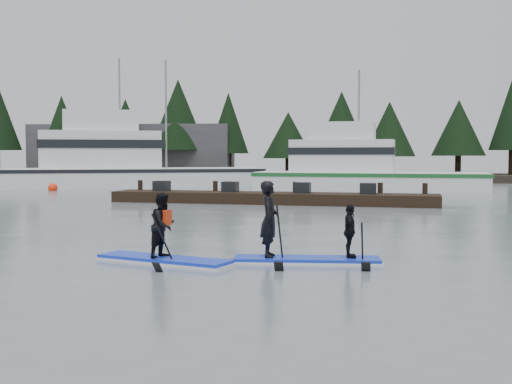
# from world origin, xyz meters

# --- Properties ---
(ground) EXTENTS (160.00, 160.00, 0.00)m
(ground) POSITION_xyz_m (0.00, 0.00, 0.00)
(ground) COLOR slate
(ground) RESTS_ON ground
(far_shore) EXTENTS (70.00, 8.00, 0.60)m
(far_shore) POSITION_xyz_m (0.00, 42.00, 0.30)
(far_shore) COLOR #2D281E
(far_shore) RESTS_ON ground
(treeline) EXTENTS (60.00, 4.00, 8.00)m
(treeline) POSITION_xyz_m (0.00, 42.00, 0.00)
(treeline) COLOR black
(treeline) RESTS_ON ground
(waterfront_building) EXTENTS (18.00, 6.00, 5.00)m
(waterfront_building) POSITION_xyz_m (-14.00, 44.00, 2.50)
(waterfront_building) COLOR #4C4C51
(waterfront_building) RESTS_ON ground
(fishing_boat_large) EXTENTS (18.83, 9.96, 10.19)m
(fishing_boat_large) POSITION_xyz_m (-11.14, 30.65, 0.78)
(fishing_boat_large) COLOR white
(fishing_boat_large) RESTS_ON ground
(fishing_boat_medium) EXTENTS (15.26, 6.80, 8.74)m
(fishing_boat_medium) POSITION_xyz_m (5.44, 27.94, 0.62)
(fishing_boat_medium) COLOR white
(fishing_boat_medium) RESTS_ON ground
(floating_dock) EXTENTS (15.51, 4.71, 0.51)m
(floating_dock) POSITION_xyz_m (0.02, 15.67, 0.26)
(floating_dock) COLOR black
(floating_dock) RESTS_ON ground
(buoy_a) EXTENTS (0.60, 0.60, 0.60)m
(buoy_a) POSITION_xyz_m (-14.44, 25.54, 0.00)
(buoy_a) COLOR #FF310C
(buoy_a) RESTS_ON ground
(paddleboard_solo) EXTENTS (3.06, 1.87, 1.90)m
(paddleboard_solo) POSITION_xyz_m (-1.46, -1.00, 0.55)
(paddleboard_solo) COLOR #1734DA
(paddleboard_solo) RESTS_ON ground
(paddleboard_duo) EXTENTS (3.08, 1.06, 2.25)m
(paddleboard_duo) POSITION_xyz_m (1.44, -0.78, 0.60)
(paddleboard_duo) COLOR #1532CA
(paddleboard_duo) RESTS_ON ground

